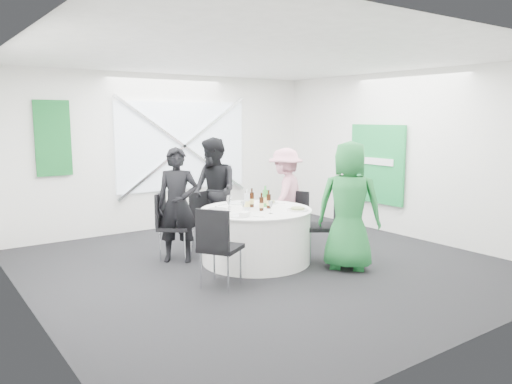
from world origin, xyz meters
TOP-DOWN VIEW (x-y plane):
  - floor at (0.00, 0.00)m, footprint 6.00×6.00m
  - ceiling at (0.00, 0.00)m, footprint 6.00×6.00m
  - wall_back at (0.00, 3.00)m, footprint 6.00×0.00m
  - wall_front at (0.00, -3.00)m, footprint 6.00×0.00m
  - wall_left at (-3.00, 0.00)m, footprint 0.00×6.00m
  - wall_right at (3.00, 0.00)m, footprint 0.00×6.00m
  - window_panel at (0.30, 2.96)m, footprint 2.60×0.03m
  - window_brace_a at (0.30, 2.92)m, footprint 2.63×0.05m
  - window_brace_b at (0.30, 2.92)m, footprint 2.63×0.05m
  - green_banner at (-2.00, 2.95)m, footprint 0.55×0.04m
  - green_sign at (2.94, 0.60)m, footprint 0.05×1.20m
  - banquet_table at (0.00, 0.20)m, footprint 1.56×1.56m
  - chair_back at (-0.20, 1.34)m, footprint 0.45×0.46m
  - chair_back_left at (-0.94, 1.04)m, footprint 0.62×0.62m
  - chair_back_right at (1.08, 0.64)m, footprint 0.51×0.50m
  - chair_front_right at (0.85, -0.38)m, footprint 0.65×0.64m
  - chair_front_left at (-1.03, -0.46)m, footprint 0.62×0.62m
  - person_man_back_left at (-0.88, 0.86)m, footprint 0.71×0.67m
  - person_man_back at (0.00, 1.36)m, footprint 0.46×0.84m
  - person_woman_pink at (1.05, 0.86)m, footprint 1.09×0.92m
  - person_woman_green at (0.82, -0.79)m, footprint 0.96×1.00m
  - plate_back at (0.01, 0.69)m, footprint 0.26×0.26m
  - plate_back_left at (-0.47, 0.46)m, footprint 0.26×0.26m
  - plate_back_right at (0.42, 0.46)m, footprint 0.28×0.28m
  - plate_front_right at (0.41, -0.22)m, footprint 0.29×0.29m
  - plate_front_left at (-0.49, -0.10)m, footprint 0.26×0.26m
  - napkin at (-0.43, -0.15)m, footprint 0.19×0.18m
  - beer_bottle_a at (-0.10, 0.30)m, footprint 0.06×0.06m
  - beer_bottle_b at (0.03, 0.35)m, footprint 0.06×0.06m
  - beer_bottle_c at (0.17, 0.13)m, footprint 0.06×0.06m
  - beer_bottle_d at (-0.02, 0.05)m, footprint 0.06×0.06m
  - green_water_bottle at (0.21, 0.27)m, footprint 0.08×0.08m
  - clear_water_bottle at (-0.16, 0.18)m, footprint 0.08×0.08m
  - wine_glass_a at (0.12, 0.54)m, footprint 0.07×0.07m
  - wine_glass_b at (-0.42, 0.25)m, footprint 0.07×0.07m
  - wine_glass_c at (0.28, 0.39)m, footprint 0.07×0.07m
  - wine_glass_d at (-0.32, 0.04)m, footprint 0.07×0.07m
  - wine_glass_e at (-0.32, 0.40)m, footprint 0.07×0.07m
  - wine_glass_f at (-0.23, 0.53)m, footprint 0.07×0.07m
  - wine_glass_g at (-0.03, -0.18)m, footprint 0.07×0.07m
  - fork_a at (-0.41, 0.61)m, footprint 0.08×0.14m
  - knife_a at (-0.56, 0.33)m, footprint 0.09×0.14m
  - fork_b at (-0.52, -0.04)m, footprint 0.11×0.12m
  - knife_b at (-0.30, -0.29)m, footprint 0.11×0.12m
  - fork_c at (0.11, 0.76)m, footprint 0.15×0.03m
  - knife_c at (-0.22, 0.73)m, footprint 0.15×0.03m
  - fork_d at (0.35, -0.26)m, footprint 0.10×0.13m
  - knife_d at (0.53, -0.04)m, footprint 0.11×0.12m
  - fork_e at (0.55, 0.36)m, footprint 0.09×0.13m
  - knife_e at (0.40, 0.61)m, footprint 0.09×0.14m

SIDE VIEW (x-z plane):
  - floor at x=0.00m, z-range 0.00..0.00m
  - banquet_table at x=0.00m, z-range 0.00..0.76m
  - chair_back_right at x=1.08m, z-range 0.07..0.92m
  - chair_back at x=-0.20m, z-range 0.07..0.94m
  - chair_back_left at x=-0.94m, z-range 0.08..1.05m
  - chair_front_left at x=-1.03m, z-range 0.09..1.07m
  - chair_front_right at x=0.85m, z-range 0.09..1.11m
  - fork_a at x=-0.41m, z-range 0.76..0.77m
  - knife_a at x=-0.56m, z-range 0.76..0.77m
  - fork_b at x=-0.52m, z-range 0.76..0.77m
  - knife_b at x=-0.30m, z-range 0.76..0.77m
  - fork_c at x=0.11m, z-range 0.76..0.77m
  - knife_c at x=-0.22m, z-range 0.76..0.77m
  - fork_d at x=0.35m, z-range 0.76..0.77m
  - knife_d at x=0.53m, z-range 0.76..0.77m
  - fork_e at x=0.55m, z-range 0.76..0.77m
  - knife_e at x=0.40m, z-range 0.76..0.77m
  - plate_back at x=0.01m, z-range 0.76..0.77m
  - plate_back_left at x=-0.47m, z-range 0.76..0.77m
  - plate_front_left at x=-0.49m, z-range 0.76..0.77m
  - person_woman_pink at x=1.05m, z-range 0.00..1.54m
  - plate_back_right at x=0.42m, z-range 0.76..0.80m
  - plate_front_right at x=0.41m, z-range 0.76..0.80m
  - napkin at x=-0.43m, z-range 0.78..0.82m
  - person_man_back_left at x=-0.88m, z-range 0.00..1.62m
  - beer_bottle_d at x=-0.02m, z-range 0.73..0.98m
  - beer_bottle_a at x=-0.10m, z-range 0.73..0.98m
  - beer_bottle_c at x=0.17m, z-range 0.73..0.99m
  - person_man_back at x=0.00m, z-range 0.00..1.72m
  - person_woman_green at x=0.82m, z-range 0.00..1.73m
  - beer_bottle_b at x=0.03m, z-range 0.73..1.00m
  - clear_water_bottle at x=-0.16m, z-range 0.73..1.02m
  - green_water_bottle at x=0.21m, z-range 0.73..1.03m
  - wine_glass_a at x=0.12m, z-range 0.80..0.97m
  - wine_glass_b at x=-0.42m, z-range 0.80..0.97m
  - wine_glass_c at x=0.28m, z-range 0.80..0.97m
  - wine_glass_d at x=-0.32m, z-range 0.80..0.97m
  - wine_glass_e at x=-0.32m, z-range 0.80..0.97m
  - wine_glass_f at x=-0.23m, z-range 0.80..0.97m
  - wine_glass_g at x=-0.03m, z-range 0.80..0.97m
  - green_sign at x=2.94m, z-range 0.50..1.90m
  - wall_back at x=0.00m, z-range -1.60..4.40m
  - wall_front at x=0.00m, z-range -1.60..4.40m
  - wall_left at x=-3.00m, z-range -1.60..4.40m
  - wall_right at x=3.00m, z-range -1.60..4.40m
  - window_panel at x=0.30m, z-range 0.70..2.30m
  - window_brace_a at x=0.30m, z-range 0.58..2.42m
  - window_brace_b at x=0.30m, z-range 0.58..2.42m
  - green_banner at x=-2.00m, z-range 1.10..2.30m
  - ceiling at x=0.00m, z-range 2.80..2.80m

